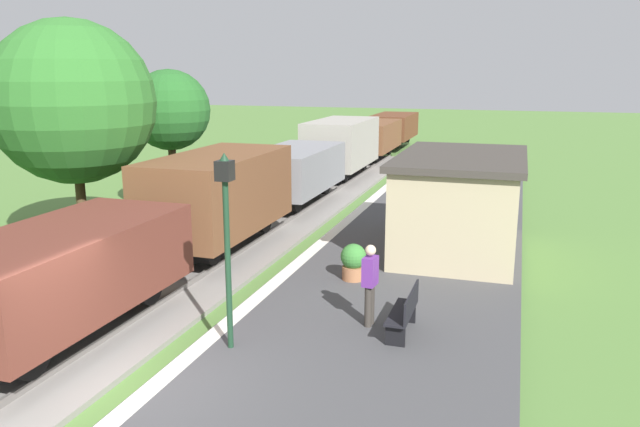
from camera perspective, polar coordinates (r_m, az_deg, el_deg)
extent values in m
plane|color=#517A38|center=(11.21, -17.36, -16.23)|extent=(160.00, 160.00, 0.00)
cube|color=silver|center=(10.88, -15.66, -15.53)|extent=(0.36, 60.00, 0.01)
cube|color=gray|center=(12.61, -26.61, -13.33)|extent=(3.80, 60.00, 0.12)
cube|color=slate|center=(12.10, -24.15, -13.54)|extent=(0.07, 60.00, 0.14)
cube|color=brown|center=(13.16, -22.42, -4.71)|extent=(2.50, 5.60, 1.60)
cube|color=black|center=(13.37, -22.18, -7.37)|extent=(2.10, 5.15, 0.50)
cylinder|color=black|center=(14.77, -17.67, -6.11)|extent=(1.56, 0.84, 0.84)
cylinder|color=black|center=(15.60, -15.29, -3.96)|extent=(0.20, 0.30, 0.20)
cube|color=brown|center=(18.43, -9.33, 1.97)|extent=(2.50, 5.60, 2.20)
cube|color=black|center=(18.64, -9.22, -0.90)|extent=(2.10, 5.15, 0.50)
cylinder|color=black|center=(20.26, -6.92, -0.42)|extent=(1.56, 0.84, 0.84)
cylinder|color=black|center=(17.18, -11.89, -3.07)|extent=(1.56, 0.84, 0.84)
cylinder|color=black|center=(21.24, -5.64, 0.93)|extent=(0.20, 0.30, 0.20)
cylinder|color=black|center=(16.16, -13.95, -3.29)|extent=(0.20, 0.30, 0.20)
cube|color=gray|center=(24.45, -2.28, 4.14)|extent=(2.50, 5.60, 1.60)
cube|color=black|center=(24.56, -2.27, 2.64)|extent=(2.10, 5.15, 0.50)
cylinder|color=black|center=(26.27, -0.92, 2.78)|extent=(1.56, 0.84, 0.84)
cylinder|color=black|center=(22.97, -3.79, 1.25)|extent=(1.56, 0.84, 0.84)
cylinder|color=black|center=(27.31, -0.14, 3.71)|extent=(0.20, 0.30, 0.20)
cylinder|color=black|center=(21.87, -4.91, 1.30)|extent=(0.20, 0.30, 0.20)
cube|color=gray|center=(30.64, 1.97, 6.52)|extent=(2.50, 5.60, 2.20)
cube|color=black|center=(30.76, 1.96, 4.76)|extent=(2.10, 5.15, 0.50)
cylinder|color=black|center=(32.51, 2.82, 4.76)|extent=(1.56, 0.84, 0.84)
cylinder|color=black|center=(29.10, 0.98, 3.79)|extent=(1.56, 0.84, 0.84)
cylinder|color=black|center=(33.58, 3.34, 5.45)|extent=(0.20, 0.30, 0.20)
cylinder|color=black|center=(27.97, 0.30, 3.93)|extent=(0.20, 0.30, 0.20)
cube|color=brown|center=(37.03, 4.78, 7.15)|extent=(2.50, 5.60, 1.60)
cube|color=black|center=(37.10, 4.76, 6.15)|extent=(2.10, 5.15, 0.50)
cylinder|color=black|center=(38.86, 5.36, 6.08)|extent=(1.56, 0.84, 0.84)
cylinder|color=black|center=(35.40, 4.09, 5.43)|extent=(1.56, 0.84, 0.84)
cylinder|color=black|center=(39.96, 5.73, 6.63)|extent=(0.20, 0.30, 0.20)
cylinder|color=black|center=(34.25, 3.64, 5.60)|extent=(0.20, 0.30, 0.20)
cube|color=brown|center=(43.45, 6.78, 7.98)|extent=(2.50, 5.60, 1.60)
cube|color=black|center=(43.52, 6.76, 7.13)|extent=(2.10, 5.15, 0.50)
cylinder|color=black|center=(45.29, 7.19, 7.03)|extent=(1.56, 0.84, 0.84)
cylinder|color=black|center=(41.80, 6.27, 6.55)|extent=(1.56, 0.84, 0.84)
cylinder|color=black|center=(46.40, 7.47, 7.47)|extent=(0.20, 0.30, 0.20)
cylinder|color=black|center=(40.64, 5.94, 6.73)|extent=(0.20, 0.30, 0.20)
cube|color=tan|center=(18.33, 12.71, 0.71)|extent=(3.20, 5.50, 2.60)
cube|color=#3D3833|center=(18.10, 12.93, 5.01)|extent=(3.50, 5.80, 0.18)
cube|color=black|center=(17.45, 7.12, 0.75)|extent=(0.03, 0.90, 0.80)
cube|color=black|center=(12.53, 7.49, -9.01)|extent=(0.42, 1.50, 0.04)
cube|color=black|center=(12.41, 8.39, -8.04)|extent=(0.04, 1.50, 0.45)
cube|color=black|center=(12.08, 6.93, -11.05)|extent=(0.38, 0.06, 0.42)
cube|color=black|center=(13.17, 7.94, -8.99)|extent=(0.38, 0.06, 0.42)
cube|color=black|center=(23.33, 12.56, 1.18)|extent=(0.42, 1.50, 0.04)
cube|color=black|center=(23.27, 13.05, 1.73)|extent=(0.04, 1.50, 0.45)
cube|color=black|center=(22.80, 12.38, 0.32)|extent=(0.38, 0.06, 0.42)
cube|color=black|center=(23.96, 12.67, 0.92)|extent=(0.38, 0.06, 0.42)
cylinder|color=#38332D|center=(12.79, 4.44, -8.51)|extent=(0.15, 0.15, 0.86)
cylinder|color=#38332D|center=(12.93, 4.69, -8.26)|extent=(0.15, 0.15, 0.86)
cube|color=#662D8C|center=(12.61, 4.62, -5.30)|extent=(0.28, 0.41, 0.60)
sphere|color=beige|center=(12.48, 4.66, -3.38)|extent=(0.22, 0.22, 0.22)
cylinder|color=#9E6642|center=(15.61, 3.07, -5.45)|extent=(0.56, 0.56, 0.34)
sphere|color=#387A33|center=(15.48, 3.09, -3.96)|extent=(0.64, 0.64, 0.64)
cylinder|color=#193823|center=(11.56, -8.44, -4.83)|extent=(0.11, 0.11, 3.20)
cube|color=black|center=(11.15, -8.75, 3.91)|extent=(0.28, 0.28, 0.36)
sphere|color=#F2E5BF|center=(11.15, -8.75, 3.91)|extent=(0.20, 0.20, 0.20)
cone|color=#193823|center=(11.12, -8.79, 5.13)|extent=(0.20, 0.20, 0.16)
cylinder|color=#4C3823|center=(19.31, -20.99, 0.27)|extent=(0.28, 0.28, 2.77)
sphere|color=#2D6B28|center=(18.92, -21.76, 9.48)|extent=(4.58, 4.58, 4.58)
cylinder|color=#4C3823|center=(23.49, -13.29, 3.08)|extent=(0.28, 0.28, 2.88)
sphere|color=#235B23|center=(23.20, -13.62, 9.22)|extent=(2.89, 2.89, 2.89)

